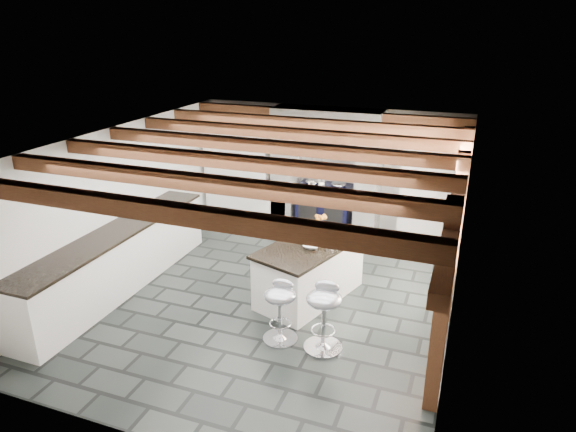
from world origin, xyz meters
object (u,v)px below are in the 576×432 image
(kitchen_island, at_px, (310,270))
(bar_stool_near, at_px, (324,309))
(range_cooker, at_px, (325,206))
(bar_stool_far, at_px, (280,304))

(kitchen_island, height_order, bar_stool_near, kitchen_island)
(bar_stool_near, bearing_deg, range_cooker, 102.38)
(kitchen_island, xyz_separation_m, bar_stool_near, (0.55, -1.14, 0.12))
(bar_stool_near, bearing_deg, kitchen_island, 111.81)
(kitchen_island, bearing_deg, bar_stool_far, -72.08)
(range_cooker, bearing_deg, kitchen_island, -78.21)
(kitchen_island, relative_size, bar_stool_near, 2.12)
(range_cooker, relative_size, bar_stool_near, 1.13)
(bar_stool_far, bearing_deg, range_cooker, 98.27)
(bar_stool_far, bearing_deg, kitchen_island, 89.90)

